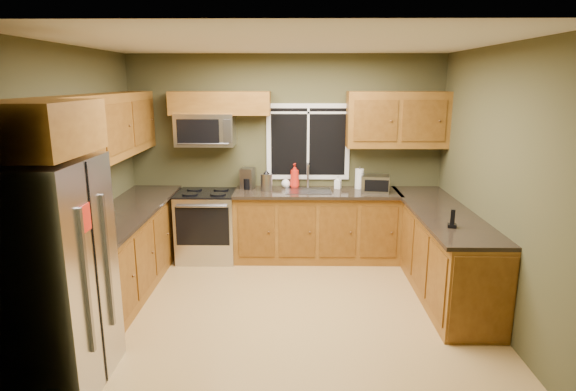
{
  "coord_description": "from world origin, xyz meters",
  "views": [
    {
      "loc": [
        0.12,
        -4.68,
        2.36
      ],
      "look_at": [
        0.05,
        0.35,
        1.15
      ],
      "focal_mm": 30.0,
      "sensor_mm": 36.0,
      "label": 1
    }
  ],
  "objects_px": {
    "soap_bottle_b": "(338,182)",
    "soap_bottle_c": "(286,182)",
    "paper_towel_roll": "(359,179)",
    "cordless_phone": "(452,222)",
    "range": "(207,225)",
    "toaster_oven": "(375,184)",
    "microwave": "(205,130)",
    "coffee_maker": "(248,179)",
    "soap_bottle_a": "(295,175)",
    "refrigerator": "(50,277)",
    "kettle": "(266,181)"
  },
  "relations": [
    {
      "from": "soap_bottle_b",
      "to": "soap_bottle_c",
      "type": "xyz_separation_m",
      "value": [
        -0.7,
        0.07,
        -0.01
      ]
    },
    {
      "from": "paper_towel_roll",
      "to": "cordless_phone",
      "type": "bearing_deg",
      "value": -68.45
    },
    {
      "from": "range",
      "to": "toaster_oven",
      "type": "distance_m",
      "value": 2.29
    },
    {
      "from": "microwave",
      "to": "coffee_maker",
      "type": "distance_m",
      "value": 0.85
    },
    {
      "from": "coffee_maker",
      "to": "soap_bottle_a",
      "type": "relative_size",
      "value": 0.83
    },
    {
      "from": "range",
      "to": "coffee_maker",
      "type": "distance_m",
      "value": 0.82
    },
    {
      "from": "range",
      "to": "cordless_phone",
      "type": "height_order",
      "value": "cordless_phone"
    },
    {
      "from": "coffee_maker",
      "to": "soap_bottle_c",
      "type": "bearing_deg",
      "value": 6.71
    },
    {
      "from": "refrigerator",
      "to": "microwave",
      "type": "bearing_deg",
      "value": 76.66
    },
    {
      "from": "range",
      "to": "microwave",
      "type": "height_order",
      "value": "microwave"
    },
    {
      "from": "kettle",
      "to": "soap_bottle_b",
      "type": "bearing_deg",
      "value": 8.27
    },
    {
      "from": "paper_towel_roll",
      "to": "soap_bottle_a",
      "type": "relative_size",
      "value": 0.89
    },
    {
      "from": "soap_bottle_b",
      "to": "paper_towel_roll",
      "type": "bearing_deg",
      "value": 3.13
    },
    {
      "from": "cordless_phone",
      "to": "soap_bottle_c",
      "type": "bearing_deg",
      "value": 132.9
    },
    {
      "from": "toaster_oven",
      "to": "coffee_maker",
      "type": "height_order",
      "value": "coffee_maker"
    },
    {
      "from": "toaster_oven",
      "to": "soap_bottle_c",
      "type": "xyz_separation_m",
      "value": [
        -1.16,
        0.26,
        -0.03
      ]
    },
    {
      "from": "soap_bottle_b",
      "to": "soap_bottle_c",
      "type": "relative_size",
      "value": 1.17
    },
    {
      "from": "soap_bottle_a",
      "to": "soap_bottle_b",
      "type": "bearing_deg",
      "value": -6.74
    },
    {
      "from": "kettle",
      "to": "cordless_phone",
      "type": "bearing_deg",
      "value": -39.67
    },
    {
      "from": "coffee_maker",
      "to": "kettle",
      "type": "height_order",
      "value": "kettle"
    },
    {
      "from": "toaster_oven",
      "to": "kettle",
      "type": "bearing_deg",
      "value": 177.94
    },
    {
      "from": "refrigerator",
      "to": "cordless_phone",
      "type": "relative_size",
      "value": 9.84
    },
    {
      "from": "paper_towel_roll",
      "to": "soap_bottle_c",
      "type": "relative_size",
      "value": 1.92
    },
    {
      "from": "refrigerator",
      "to": "soap_bottle_c",
      "type": "relative_size",
      "value": 11.74
    },
    {
      "from": "coffee_maker",
      "to": "kettle",
      "type": "xyz_separation_m",
      "value": [
        0.26,
        -0.15,
        -0.0
      ]
    },
    {
      "from": "coffee_maker",
      "to": "paper_towel_roll",
      "type": "height_order",
      "value": "paper_towel_roll"
    },
    {
      "from": "paper_towel_roll",
      "to": "soap_bottle_c",
      "type": "bearing_deg",
      "value": 176.94
    },
    {
      "from": "coffee_maker",
      "to": "paper_towel_roll",
      "type": "relative_size",
      "value": 0.93
    },
    {
      "from": "paper_towel_roll",
      "to": "cordless_phone",
      "type": "relative_size",
      "value": 1.61
    },
    {
      "from": "range",
      "to": "soap_bottle_c",
      "type": "distance_m",
      "value": 1.21
    },
    {
      "from": "toaster_oven",
      "to": "range",
      "type": "bearing_deg",
      "value": 179.3
    },
    {
      "from": "range",
      "to": "soap_bottle_a",
      "type": "xyz_separation_m",
      "value": [
        1.17,
        0.23,
        0.64
      ]
    },
    {
      "from": "soap_bottle_a",
      "to": "soap_bottle_c",
      "type": "xyz_separation_m",
      "value": [
        -0.12,
        0.0,
        -0.09
      ]
    },
    {
      "from": "soap_bottle_a",
      "to": "soap_bottle_c",
      "type": "relative_size",
      "value": 2.15
    },
    {
      "from": "microwave",
      "to": "toaster_oven",
      "type": "height_order",
      "value": "microwave"
    },
    {
      "from": "soap_bottle_c",
      "to": "microwave",
      "type": "bearing_deg",
      "value": -174.87
    },
    {
      "from": "coffee_maker",
      "to": "toaster_oven",
      "type": "bearing_deg",
      "value": -6.71
    },
    {
      "from": "paper_towel_roll",
      "to": "toaster_oven",
      "type": "bearing_deg",
      "value": -49.22
    },
    {
      "from": "soap_bottle_b",
      "to": "soap_bottle_c",
      "type": "distance_m",
      "value": 0.7
    },
    {
      "from": "coffee_maker",
      "to": "soap_bottle_b",
      "type": "height_order",
      "value": "coffee_maker"
    },
    {
      "from": "soap_bottle_a",
      "to": "soap_bottle_c",
      "type": "distance_m",
      "value": 0.15
    },
    {
      "from": "toaster_oven",
      "to": "kettle",
      "type": "xyz_separation_m",
      "value": [
        -1.41,
        0.05,
        0.02
      ]
    },
    {
      "from": "refrigerator",
      "to": "soap_bottle_a",
      "type": "relative_size",
      "value": 5.45
    },
    {
      "from": "range",
      "to": "kettle",
      "type": "bearing_deg",
      "value": 1.7
    },
    {
      "from": "soap_bottle_b",
      "to": "cordless_phone",
      "type": "distance_m",
      "value": 2.0
    },
    {
      "from": "kettle",
      "to": "cordless_phone",
      "type": "height_order",
      "value": "kettle"
    },
    {
      "from": "soap_bottle_a",
      "to": "microwave",
      "type": "bearing_deg",
      "value": -175.39
    },
    {
      "from": "kettle",
      "to": "soap_bottle_c",
      "type": "bearing_deg",
      "value": 39.52
    },
    {
      "from": "toaster_oven",
      "to": "paper_towel_roll",
      "type": "xyz_separation_m",
      "value": [
        -0.18,
        0.2,
        0.02
      ]
    },
    {
      "from": "microwave",
      "to": "kettle",
      "type": "height_order",
      "value": "microwave"
    }
  ]
}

